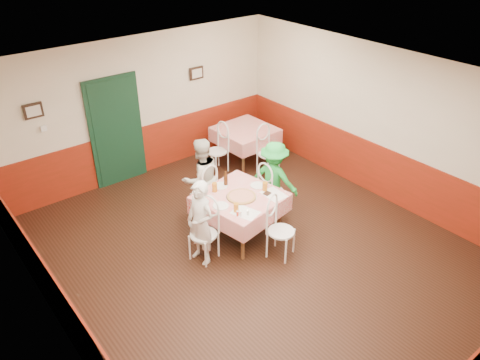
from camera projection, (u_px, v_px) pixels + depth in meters
floor at (255, 252)px, 7.52m from camera, size 7.00×7.00×0.00m
ceiling at (259, 84)px, 6.11m from camera, size 7.00×7.00×0.00m
back_wall at (141, 108)px, 9.17m from camera, size 6.00×0.10×2.80m
left_wall at (52, 261)px, 5.20m from camera, size 0.10×7.00×2.80m
right_wall at (383, 125)px, 8.43m from camera, size 0.10×7.00×2.80m
wainscot_back at (146, 149)px, 9.62m from camera, size 6.00×0.03×1.00m
wainscot_left at (68, 318)px, 5.66m from camera, size 0.03×7.00×1.00m
wainscot_right at (375, 169)px, 8.88m from camera, size 0.03×7.00×1.00m
door at (117, 133)px, 8.99m from camera, size 0.96×0.06×2.10m
picture_left at (33, 111)px, 7.84m from camera, size 0.32×0.03×0.26m
picture_right at (197, 73)px, 9.62m from camera, size 0.32×0.03×0.26m
thermostat at (44, 128)px, 8.07m from camera, size 0.10×0.03×0.10m
main_table at (240, 215)px, 7.77m from camera, size 1.41×1.41×0.77m
second_table at (245, 145)px, 10.07m from camera, size 1.16×1.16×0.77m
chair_left at (204, 235)px, 7.18m from camera, size 0.52×0.52×0.90m
chair_right at (272, 191)px, 8.29m from camera, size 0.43×0.43×0.90m
chair_far at (204, 193)px, 8.22m from camera, size 0.48×0.48×0.90m
chair_near at (281, 232)px, 7.25m from camera, size 0.55×0.55×0.90m
chair_second_a at (217, 152)px, 9.63m from camera, size 0.43×0.43×0.90m
chair_second_b at (268, 154)px, 9.53m from camera, size 0.43×0.43×0.90m
pizza at (241, 196)px, 7.53m from camera, size 0.54×0.54×0.03m
plate_left at (221, 206)px, 7.30m from camera, size 0.29×0.29×0.01m
plate_right at (258, 185)px, 7.84m from camera, size 0.29×0.29×0.01m
plate_far at (220, 186)px, 7.82m from camera, size 0.29×0.29×0.01m
glass_a at (236, 208)px, 7.14m from camera, size 0.09×0.09×0.14m
glass_b at (265, 186)px, 7.67m from camera, size 0.10×0.10×0.15m
glass_c at (215, 187)px, 7.65m from camera, size 0.10×0.10×0.16m
beer_bottle at (226, 179)px, 7.79m from camera, size 0.08×0.08×0.25m
shaker_a at (241, 214)px, 7.05m from camera, size 0.04×0.04×0.09m
shaker_b at (248, 213)px, 7.07m from camera, size 0.04×0.04×0.09m
shaker_c at (238, 213)px, 7.05m from camera, size 0.04×0.04×0.09m
menu_left at (245, 213)px, 7.15m from camera, size 0.41×0.47×0.00m
menu_right at (274, 194)px, 7.61m from camera, size 0.31×0.41×0.00m
wallet at (267, 193)px, 7.61m from camera, size 0.12×0.11×0.02m
diner_left at (201, 223)px, 7.03m from camera, size 0.41×0.55×1.39m
diner_far at (201, 178)px, 8.10m from camera, size 0.75×0.60×1.47m
diner_right at (274, 178)px, 8.20m from camera, size 0.82×1.02×1.37m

